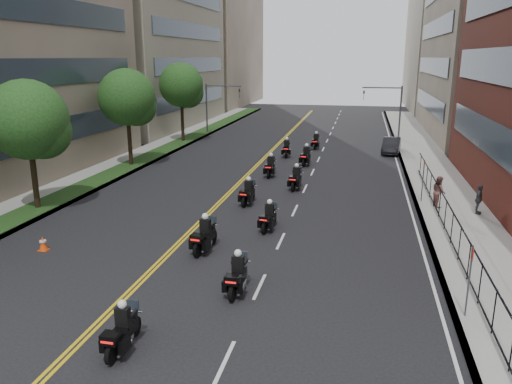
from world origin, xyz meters
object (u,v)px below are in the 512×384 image
motorcycle_0 (122,332)px  motorcycle_2 (204,237)px  motorcycle_3 (269,218)px  motorcycle_6 (270,167)px  motorcycle_8 (286,149)px  motorcycle_4 (248,193)px  motorcycle_1 (237,276)px  motorcycle_7 (306,157)px  pedestrian_c (479,199)px  parked_sedan (391,145)px  motorcycle_9 (316,142)px  pedestrian_b (439,191)px  motorcycle_5 (296,179)px  traffic_cone (43,243)px

motorcycle_0 → motorcycle_2: 8.06m
motorcycle_3 → motorcycle_6: motorcycle_6 is taller
motorcycle_6 → motorcycle_8: 7.61m
motorcycle_2 → motorcycle_4: motorcycle_2 is taller
motorcycle_3 → motorcycle_4: bearing=123.1°
motorcycle_0 → motorcycle_1: 5.02m
motorcycle_0 → motorcycle_4: motorcycle_4 is taller
motorcycle_7 → pedestrian_c: pedestrian_c is taller
parked_sedan → pedestrian_c: pedestrian_c is taller
motorcycle_6 → motorcycle_3: bearing=-80.2°
motorcycle_6 → pedestrian_c: 14.64m
motorcycle_9 → pedestrian_b: pedestrian_b is taller
motorcycle_5 → traffic_cone: motorcycle_5 is taller
motorcycle_0 → parked_sedan: size_ratio=0.50×
motorcycle_4 → motorcycle_2: bearing=-86.9°
motorcycle_0 → motorcycle_5: 19.96m
motorcycle_4 → motorcycle_7: bearing=84.8°
motorcycle_7 → motorcycle_4: bearing=-93.8°
motorcycle_0 → motorcycle_1: size_ratio=0.96×
motorcycle_7 → parked_sedan: (6.99, 6.85, 0.01)m
traffic_cone → motorcycle_3: bearing=27.1°
motorcycle_4 → pedestrian_b: (10.91, 1.33, 0.39)m
motorcycle_8 → motorcycle_9: (2.15, 4.44, -0.03)m
motorcycle_3 → traffic_cone: bearing=-145.6°
motorcycle_5 → motorcycle_9: motorcycle_5 is taller
motorcycle_9 → parked_sedan: motorcycle_9 is taller
motorcycle_0 → motorcycle_9: 35.20m
motorcycle_8 → traffic_cone: bearing=-112.2°
motorcycle_8 → motorcycle_3: bearing=-89.0°
pedestrian_b → motorcycle_2: bearing=115.2°
motorcycle_2 → motorcycle_3: 4.13m
motorcycle_4 → pedestrian_c: (12.86, 0.34, 0.32)m
motorcycle_0 → motorcycle_5: (2.54, 19.80, 0.05)m
motorcycle_8 → motorcycle_7: bearing=-62.0°
motorcycle_0 → motorcycle_6: bearing=89.6°
motorcycle_3 → traffic_cone: (-9.49, -4.86, -0.30)m
motorcycle_0 → motorcycle_1: (2.41, 4.40, 0.03)m
motorcycle_8 → parked_sedan: bearing=16.9°
motorcycle_3 → motorcycle_7: size_ratio=0.90×
pedestrian_c → traffic_cone: size_ratio=2.44×
pedestrian_c → parked_sedan: bearing=28.7°
pedestrian_b → traffic_cone: 21.11m
motorcycle_6 → motorcycle_8: motorcycle_6 is taller
motorcycle_5 → pedestrian_c: 11.19m
motorcycle_7 → pedestrian_c: bearing=-40.3°
motorcycle_4 → pedestrian_b: pedestrian_b is taller
motorcycle_6 → motorcycle_5: bearing=-54.9°
motorcycle_4 → motorcycle_8: 14.95m
motorcycle_3 → motorcycle_4: 4.70m
motorcycle_1 → motorcycle_5: motorcycle_5 is taller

